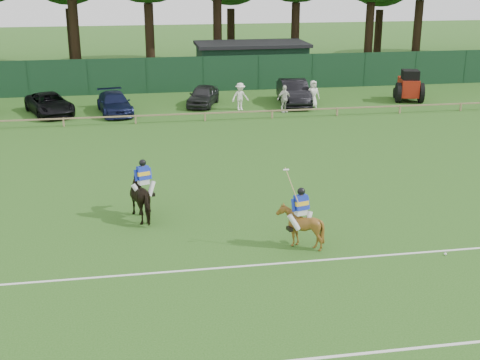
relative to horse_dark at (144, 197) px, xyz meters
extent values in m
plane|color=#1E4C14|center=(2.90, -3.42, -0.82)|extent=(160.00, 160.00, 0.00)
imported|color=black|center=(0.00, 0.00, 0.00)|extent=(1.48, 2.14, 1.65)
imported|color=brown|center=(4.87, -3.31, -0.12)|extent=(1.43, 1.53, 1.41)
imported|color=black|center=(-5.17, 17.84, -0.18)|extent=(3.64, 5.08, 1.28)
imported|color=#12183A|center=(-1.30, 17.42, -0.19)|extent=(2.47, 4.61, 1.27)
imported|color=#29292B|center=(4.28, 18.82, -0.17)|extent=(2.74, 4.13, 1.31)
imported|color=black|center=(10.12, 18.22, -0.04)|extent=(2.07, 4.90, 1.58)
imported|color=white|center=(6.41, 17.13, 0.02)|extent=(1.22, 0.88, 1.70)
imported|color=silver|center=(8.95, 16.02, 0.01)|extent=(1.06, 0.75, 1.67)
imported|color=white|center=(11.10, 17.12, 0.03)|extent=(0.88, 0.61, 1.71)
cube|color=silver|center=(0.00, 0.00, 0.57)|extent=(0.43, 0.36, 0.18)
cube|color=#192EB8|center=(0.00, 0.00, 0.89)|extent=(0.48, 0.42, 0.51)
cube|color=yellow|center=(0.00, 0.00, 0.87)|extent=(0.50, 0.41, 0.18)
sphere|color=black|center=(0.00, 0.00, 1.26)|extent=(0.25, 0.25, 0.25)
cylinder|color=silver|center=(0.26, 0.04, 0.27)|extent=(0.39, 0.44, 0.59)
cylinder|color=silver|center=(-0.23, -0.13, 0.27)|extent=(0.46, 0.29, 0.59)
cube|color=silver|center=(4.87, -3.31, 0.38)|extent=(0.42, 0.34, 0.18)
cube|color=#192EB8|center=(4.87, -3.31, 0.70)|extent=(0.47, 0.40, 0.51)
cube|color=yellow|center=(4.87, -3.31, 0.68)|extent=(0.49, 0.39, 0.18)
sphere|color=black|center=(4.87, -3.31, 1.07)|extent=(0.25, 0.25, 0.25)
cylinder|color=silver|center=(5.13, -3.29, 0.08)|extent=(0.40, 0.42, 0.59)
cylinder|color=silver|center=(4.63, -3.42, 0.08)|extent=(0.44, 0.30, 0.59)
cylinder|color=tan|center=(4.56, -3.34, 1.25)|extent=(0.41, 0.50, 1.17)
sphere|color=silver|center=(9.23, -4.73, -0.78)|extent=(0.09, 0.09, 0.09)
cube|color=silver|center=(2.90, -4.42, -0.82)|extent=(60.00, 0.10, 0.01)
cube|color=#997F5B|center=(2.90, 14.58, -0.37)|extent=(62.00, 0.08, 0.08)
cube|color=#14351E|center=(2.90, 23.58, 0.43)|extent=(92.00, 0.04, 2.50)
cube|color=#14331E|center=(8.90, 26.58, 0.58)|extent=(8.00, 4.00, 2.80)
cube|color=black|center=(8.90, 26.58, 2.10)|extent=(8.40, 4.40, 0.24)
cube|color=#A11E0E|center=(17.92, 18.08, 0.09)|extent=(1.61, 2.30, 1.13)
cube|color=black|center=(17.83, 17.74, 0.88)|extent=(1.29, 1.35, 0.78)
cylinder|color=black|center=(17.05, 17.66, -0.17)|extent=(0.57, 1.33, 1.31)
cylinder|color=black|center=(18.49, 17.31, -0.17)|extent=(0.57, 1.33, 1.31)
cylinder|color=black|center=(17.50, 19.08, -0.48)|extent=(0.42, 0.74, 0.70)
cylinder|color=black|center=(18.76, 18.76, -0.48)|extent=(0.42, 0.74, 0.70)
camera|label=1|loc=(-0.25, -21.73, 7.91)|focal=48.00mm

